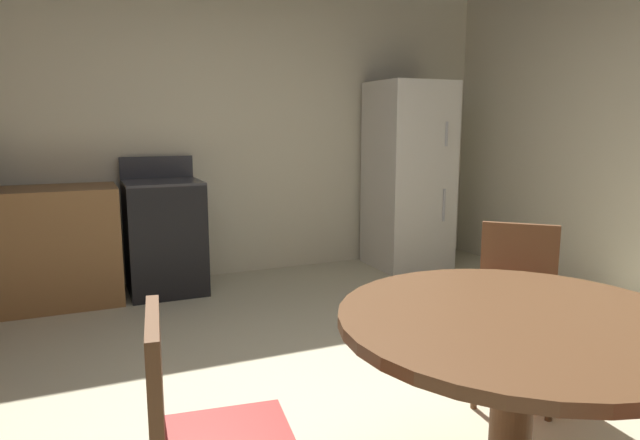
# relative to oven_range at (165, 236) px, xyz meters

# --- Properties ---
(ground_plane) EXTENTS (14.00, 14.00, 0.00)m
(ground_plane) POSITION_rel_oven_range_xyz_m (0.43, -2.45, -0.47)
(ground_plane) COLOR beige
(wall_back) EXTENTS (5.86, 0.12, 2.70)m
(wall_back) POSITION_rel_oven_range_xyz_m (0.43, 0.40, 0.88)
(wall_back) COLOR beige
(wall_back) RESTS_ON ground
(oven_range) EXTENTS (0.60, 0.60, 1.10)m
(oven_range) POSITION_rel_oven_range_xyz_m (0.00, 0.00, 0.00)
(oven_range) COLOR black
(oven_range) RESTS_ON ground
(refrigerator) EXTENTS (0.68, 0.68, 1.76)m
(refrigerator) POSITION_rel_oven_range_xyz_m (2.29, -0.05, 0.41)
(refrigerator) COLOR silver
(refrigerator) RESTS_ON ground
(dining_table) EXTENTS (1.18, 1.18, 0.76)m
(dining_table) POSITION_rel_oven_range_xyz_m (0.67, -3.28, 0.13)
(dining_table) COLOR brown
(dining_table) RESTS_ON ground
(chair_west) EXTENTS (0.45, 0.45, 0.87)m
(chair_west) POSITION_rel_oven_range_xyz_m (-0.35, -3.16, 0.03)
(chair_west) COLOR brown
(chair_west) RESTS_ON ground
(chair_northeast) EXTENTS (0.57, 0.57, 0.87)m
(chair_northeast) POSITION_rel_oven_range_xyz_m (1.37, -2.54, 0.03)
(chair_northeast) COLOR brown
(chair_northeast) RESTS_ON ground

